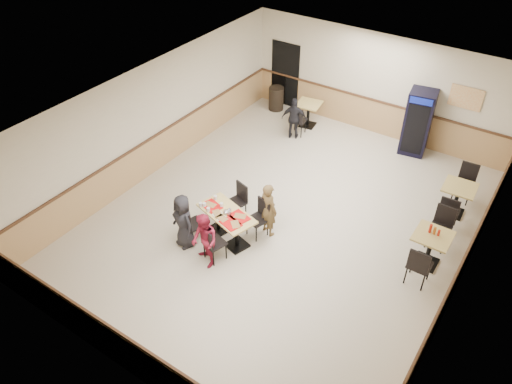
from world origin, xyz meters
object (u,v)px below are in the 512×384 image
Objects in this scene: main_table at (227,221)px; trash_bin at (276,98)px; side_table_near at (431,245)px; side_table_far at (458,196)px; pepsi_cooler at (418,122)px; diner_woman_left at (184,221)px; diner_woman_right at (205,241)px; back_table at (308,111)px; diner_man_opposite at (268,209)px; lone_diner at (294,118)px.

trash_bin reaches higher than main_table.
side_table_near reaches higher than side_table_far.
pepsi_cooler is at bearing 85.74° from main_table.
side_table_near is (4.02, 1.75, 0.04)m from main_table.
side_table_far is (4.66, 4.45, -0.14)m from diner_woman_left.
side_table_near is 4.53m from pepsi_cooler.
diner_woman_right is at bearing -145.93° from side_table_near.
side_table_far is (4.00, 3.77, 0.03)m from main_table.
main_table is at bearing -67.95° from trash_bin.
pepsi_cooler is at bearing 7.03° from back_table.
trash_bin is (-1.37, 0.35, -0.12)m from back_table.
main_table is 0.96m from diner_woman_left.
back_table is 3.24m from pepsi_cooler.
pepsi_cooler is 2.46× the size of trash_bin.
diner_man_opposite reaches higher than trash_bin.
side_table_far is 2.80m from pepsi_cooler.
diner_man_opposite is 4.28m from lone_diner.
lone_diner reaches higher than main_table.
back_table is at bearing -14.30° from trash_bin.
diner_woman_right is at bearing -69.93° from trash_bin.
diner_woman_left reaches higher than lone_diner.
back_table is at bearing 178.06° from pepsi_cooler.
back_table is at bearing 143.33° from side_table_near.
side_table_near is at bearing -36.67° from back_table.
side_table_far is at bearing 62.14° from diner_woman_left.
back_table is (-0.00, 0.86, -0.13)m from lone_diner.
diner_woman_right reaches higher than back_table.
diner_woman_right is at bearing 88.86° from diner_man_opposite.
trash_bin is at bearing 139.36° from diner_woman_right.
main_table is at bearing 80.22° from lone_diner.
back_table is (-4.99, 1.72, -0.02)m from side_table_far.
diner_woman_left is 6.44m from side_table_far.
main_table is 5.49m from side_table_far.
pepsi_cooler is (-1.82, 4.12, 0.39)m from side_table_near.
diner_woman_right is 5.63m from lone_diner.
side_table_far reaches higher than main_table.
diner_man_opposite is at bearing 99.69° from diner_woman_right.
diner_woman_left is 0.79m from diner_woman_right.
side_table_far is 0.43× the size of pepsi_cooler.
lone_diner is at bearing -167.57° from pepsi_cooler.
side_table_near is (5.01, -2.88, -0.10)m from lone_diner.
diner_woman_left reaches higher than side_table_near.
pepsi_cooler is (-1.80, 2.11, 0.40)m from side_table_far.
trash_bin is (-6.36, 2.07, -0.15)m from side_table_far.
main_table is 1.14× the size of diner_woman_left.
main_table is at bearing -79.76° from back_table.
pepsi_cooler is 4.59m from trash_bin.
side_table_near is at bearing 128.29° from lone_diner.
pepsi_cooler is at bearing 0.54° from trash_bin.
back_table is (-0.99, 5.48, 0.01)m from main_table.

